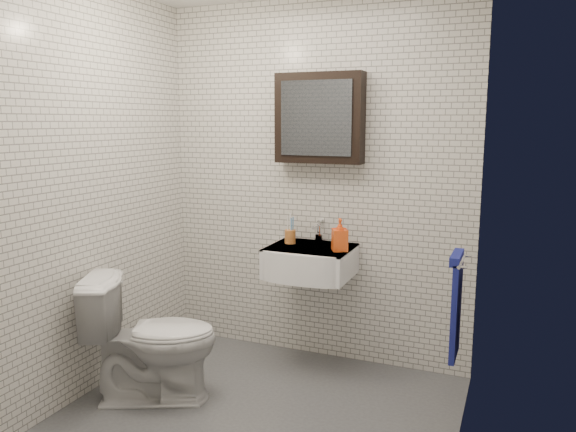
{
  "coord_description": "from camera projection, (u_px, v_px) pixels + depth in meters",
  "views": [
    {
      "loc": [
        1.32,
        -2.67,
        1.68
      ],
      "look_at": [
        0.02,
        0.45,
        1.11
      ],
      "focal_mm": 35.0,
      "sensor_mm": 36.0,
      "label": 1
    }
  ],
  "objects": [
    {
      "name": "ground",
      "position": [
        255.0,
        417.0,
        3.21
      ],
      "size": [
        2.2,
        2.0,
        0.01
      ],
      "primitive_type": "cube",
      "color": "#46484D",
      "rests_on": "ground"
    },
    {
      "name": "room_shell",
      "position": [
        252.0,
        162.0,
        2.97
      ],
      "size": [
        2.22,
        2.02,
        2.51
      ],
      "color": "silver",
      "rests_on": "ground"
    },
    {
      "name": "washbasin",
      "position": [
        308.0,
        262.0,
        3.74
      ],
      "size": [
        0.55,
        0.5,
        0.2
      ],
      "color": "white",
      "rests_on": "room_shell"
    },
    {
      "name": "faucet",
      "position": [
        319.0,
        233.0,
        3.89
      ],
      "size": [
        0.06,
        0.2,
        0.15
      ],
      "color": "silver",
      "rests_on": "washbasin"
    },
    {
      "name": "mirror_cabinet",
      "position": [
        319.0,
        118.0,
        3.75
      ],
      "size": [
        0.6,
        0.15,
        0.6
      ],
      "color": "black",
      "rests_on": "room_shell"
    },
    {
      "name": "towel_rail",
      "position": [
        456.0,
        301.0,
        3.02
      ],
      "size": [
        0.09,
        0.3,
        0.58
      ],
      "color": "silver",
      "rests_on": "room_shell"
    },
    {
      "name": "toothbrush_cup",
      "position": [
        290.0,
        236.0,
        3.85
      ],
      "size": [
        0.09,
        0.09,
        0.21
      ],
      "rotation": [
        0.0,
        0.0,
        -0.31
      ],
      "color": "#B86A2E",
      "rests_on": "washbasin"
    },
    {
      "name": "soap_bottle",
      "position": [
        340.0,
        235.0,
        3.62
      ],
      "size": [
        0.13,
        0.13,
        0.21
      ],
      "primitive_type": "imported",
      "rotation": [
        0.0,
        0.0,
        0.49
      ],
      "color": "orange",
      "rests_on": "washbasin"
    },
    {
      "name": "toilet",
      "position": [
        152.0,
        338.0,
        3.38
      ],
      "size": [
        0.88,
        0.72,
        0.78
      ],
      "primitive_type": "imported",
      "rotation": [
        0.0,
        0.0,
        2.0
      ],
      "color": "white",
      "rests_on": "ground"
    }
  ]
}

